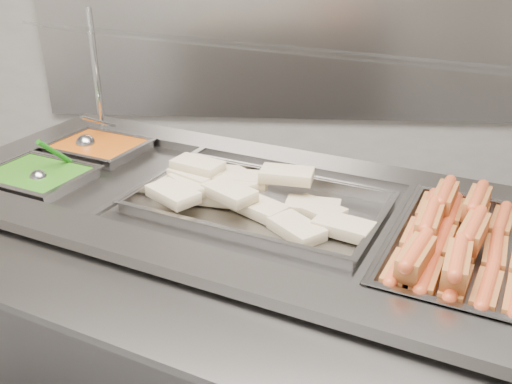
# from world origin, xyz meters

# --- Properties ---
(back_panel) EXTENTS (3.00, 0.04, 1.20)m
(back_panel) POSITION_xyz_m (0.00, 2.45, 1.20)
(back_panel) COLOR #A6A09B
(back_panel) RESTS_ON ground
(steam_counter) EXTENTS (2.19, 1.59, 0.96)m
(steam_counter) POSITION_xyz_m (-0.09, 0.52, 0.48)
(steam_counter) COLOR slate
(steam_counter) RESTS_ON ground
(tray_rail) EXTENTS (1.88, 1.07, 0.06)m
(tray_rail) POSITION_xyz_m (-0.30, 0.02, 0.91)
(tray_rail) COLOR slate
(tray_rail) RESTS_ON steam_counter
(sneeze_guard) EXTENTS (1.75, 0.96, 0.47)m
(sneeze_guard) POSITION_xyz_m (0.00, 0.74, 1.35)
(sneeze_guard) COLOR silver
(sneeze_guard) RESTS_ON steam_counter
(pan_hotdogs) EXTENTS (0.56, 0.68, 0.11)m
(pan_hotdogs) POSITION_xyz_m (0.53, 0.27, 0.91)
(pan_hotdogs) COLOR #969393
(pan_hotdogs) RESTS_ON steam_counter
(pan_wraps) EXTENTS (0.83, 0.67, 0.07)m
(pan_wraps) POSITION_xyz_m (-0.03, 0.50, 0.93)
(pan_wraps) COLOR #969393
(pan_wraps) RESTS_ON steam_counter
(pan_beans) EXTENTS (0.39, 0.36, 0.11)m
(pan_beans) POSITION_xyz_m (-0.66, 0.93, 0.92)
(pan_beans) COLOR #969393
(pan_beans) RESTS_ON steam_counter
(pan_peas) EXTENTS (0.39, 0.36, 0.11)m
(pan_peas) POSITION_xyz_m (-0.78, 0.64, 0.92)
(pan_peas) COLOR #969393
(pan_peas) RESTS_ON steam_counter
(hotdogs_in_buns) EXTENTS (0.44, 0.62, 0.12)m
(hotdogs_in_buns) POSITION_xyz_m (0.51, 0.27, 0.96)
(hotdogs_in_buns) COLOR brown
(hotdogs_in_buns) RESTS_ON pan_hotdogs
(tortilla_wraps) EXTENTS (0.69, 0.51, 0.10)m
(tortilla_wraps) POSITION_xyz_m (-0.08, 0.52, 0.97)
(tortilla_wraps) COLOR tan
(tortilla_wraps) RESTS_ON pan_wraps
(ladle) EXTENTS (0.11, 0.20, 0.15)m
(ladle) POSITION_xyz_m (-0.71, 0.93, 0.97)
(ladle) COLOR #AAAAAF
(ladle) RESTS_ON pan_beans
(serving_spoon) EXTENTS (0.10, 0.18, 0.16)m
(serving_spoon) POSITION_xyz_m (-0.75, 0.63, 0.97)
(serving_spoon) COLOR #AAAAAF
(serving_spoon) RESTS_ON pan_peas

